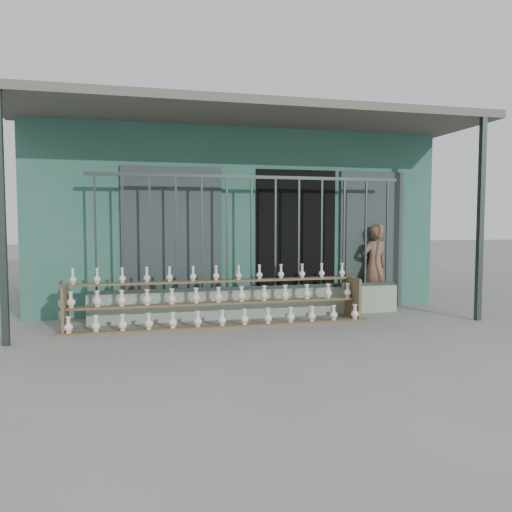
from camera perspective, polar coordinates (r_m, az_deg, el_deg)
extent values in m
plane|color=slate|center=(6.77, 2.03, -9.04)|extent=(60.00, 60.00, 0.00)
cube|color=#2B5C4D|center=(10.80, -4.16, 4.35)|extent=(7.00, 5.00, 3.20)
cube|color=black|center=(8.61, 4.53, 1.79)|extent=(1.40, 0.12, 2.40)
cube|color=#222D2D|center=(8.16, -9.53, 1.63)|extent=(1.60, 0.08, 2.40)
cube|color=#222D2D|center=(9.11, 13.01, 1.82)|extent=(1.20, 0.08, 2.40)
cube|color=#59544C|center=(7.93, -0.36, 15.79)|extent=(7.40, 2.00, 0.12)
cube|color=#283330|center=(6.78, -27.04, 3.75)|extent=(0.08, 0.08, 3.10)
cube|color=#283330|center=(8.37, 24.27, 3.79)|extent=(0.08, 0.08, 3.10)
cube|color=gray|center=(7.96, -0.51, -5.43)|extent=(5.00, 0.20, 0.45)
cube|color=#283330|center=(7.67, -17.89, 2.47)|extent=(0.03, 0.03, 1.80)
cube|color=#283330|center=(7.65, -14.96, 2.53)|extent=(0.03, 0.03, 1.80)
cube|color=#283330|center=(7.66, -12.02, 2.57)|extent=(0.03, 0.03, 1.80)
cube|color=#283330|center=(7.68, -9.10, 2.61)|extent=(0.03, 0.03, 1.80)
cube|color=#283330|center=(7.72, -6.20, 2.65)|extent=(0.03, 0.03, 1.80)
cube|color=#283330|center=(7.78, -3.33, 2.67)|extent=(0.03, 0.03, 1.80)
cube|color=#283330|center=(7.86, -0.52, 2.69)|extent=(0.03, 0.03, 1.80)
cube|color=#283330|center=(7.96, 2.23, 2.71)|extent=(0.03, 0.03, 1.80)
cube|color=#283330|center=(8.07, 4.91, 2.71)|extent=(0.03, 0.03, 1.80)
cube|color=#283330|center=(8.21, 7.50, 2.71)|extent=(0.03, 0.03, 1.80)
cube|color=#283330|center=(8.36, 10.01, 2.71)|extent=(0.03, 0.03, 1.80)
cube|color=#283330|center=(8.52, 12.42, 2.70)|extent=(0.03, 0.03, 1.80)
cube|color=#283330|center=(8.70, 14.74, 2.68)|extent=(0.03, 0.03, 1.80)
cube|color=#283330|center=(7.89, -0.52, 9.02)|extent=(5.00, 0.04, 0.05)
cube|color=#283330|center=(7.93, -0.51, -3.64)|extent=(5.00, 0.04, 0.05)
cube|color=brown|center=(7.26, -3.94, -8.04)|extent=(4.50, 0.18, 0.03)
cube|color=brown|center=(7.45, -4.28, -5.39)|extent=(4.50, 0.18, 0.03)
cube|color=brown|center=(7.65, -4.60, -2.88)|extent=(4.50, 0.18, 0.03)
cube|color=brown|center=(7.41, -21.00, -5.65)|extent=(0.04, 0.55, 0.64)
cube|color=brown|center=(8.08, 10.99, -4.69)|extent=(0.04, 0.55, 0.64)
imported|color=brown|center=(8.97, 13.39, -1.17)|extent=(0.61, 0.48, 1.48)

